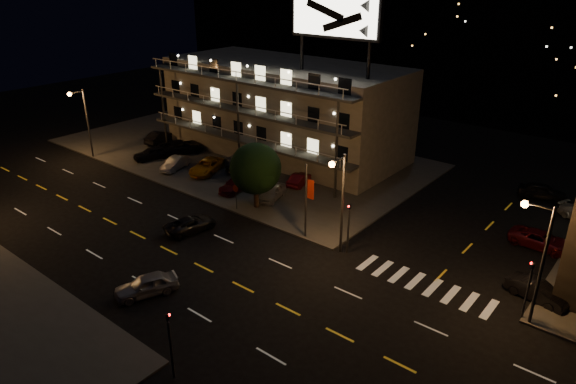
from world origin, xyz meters
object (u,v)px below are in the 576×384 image
Objects in this scene: lot_car_2 at (207,166)px; road_car_west at (191,224)px; tree at (255,170)px; lot_car_4 at (272,192)px; lot_car_7 at (243,159)px; side_car_0 at (537,291)px; road_car_east at (146,285)px.

road_car_west is (8.66, -9.78, -0.22)m from lot_car_2.
lot_car_4 is at bearing 90.24° from tree.
side_car_0 is (32.69, -6.12, -0.09)m from lot_car_7.
road_car_west is at bearing 120.01° from side_car_0.
lot_car_7 is at bearing 141.84° from road_car_east.
road_car_east reaches higher than side_car_0.
road_car_east is at bearing 131.19° from road_car_west.
lot_car_2 is 1.26× the size of lot_car_4.
road_car_east is at bearing -93.53° from lot_car_4.
tree is 24.25m from side_car_0.
lot_car_4 is 10.04m from lot_car_7.
road_car_west is at bearing -69.58° from lot_car_2.
lot_car_2 is (-9.91, 3.03, -2.91)m from tree.
tree is 1.55× the size of lot_car_4.
lot_car_7 is 33.26m from side_car_0.
side_car_0 is at bearing -170.67° from lot_car_7.
lot_car_2 is 1.18× the size of road_car_east.
lot_car_4 is at bearing 100.16° from side_car_0.
lot_car_2 reaches higher than side_car_0.
road_car_west is (-25.27, -7.92, -0.05)m from side_car_0.
side_car_0 is (24.02, 1.17, -3.08)m from tree.
lot_car_2 is 1.22× the size of side_car_0.
tree is 7.54m from road_car_west.
lot_car_2 is at bearing 99.48° from side_car_0.
tree is 3.67m from lot_car_4.
lot_car_4 is 0.93× the size of lot_car_7.
tree is at bearing 126.21° from road_car_east.
road_car_east is at bearing -74.12° from lot_car_2.
lot_car_2 is at bearing -37.86° from road_car_west.
lot_car_7 is at bearing -51.53° from road_car_west.
road_car_west is at bearing 137.80° from lot_car_7.
lot_car_7 is at bearing 134.43° from lot_car_4.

